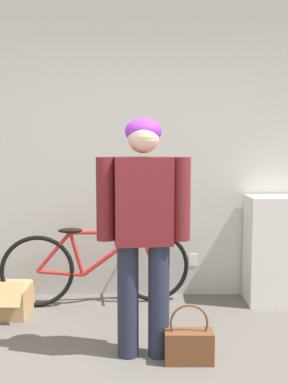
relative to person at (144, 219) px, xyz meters
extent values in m
cube|color=silver|center=(-0.06, 1.31, 0.33)|extent=(8.00, 0.06, 2.60)
cube|color=white|center=(0.49, 1.28, -0.62)|extent=(0.08, 0.01, 0.12)
cylinder|color=#23283D|center=(-0.11, 0.00, -0.57)|extent=(0.15, 0.15, 0.79)
cylinder|color=#23283D|center=(0.11, 0.00, -0.57)|extent=(0.15, 0.15, 0.79)
cube|color=maroon|center=(0.00, 0.00, 0.12)|extent=(0.41, 0.25, 0.59)
cylinder|color=maroon|center=(-0.26, 0.00, 0.14)|extent=(0.13, 0.13, 0.56)
cylinder|color=maroon|center=(0.26, 0.00, 0.14)|extent=(0.13, 0.13, 0.56)
sphere|color=beige|center=(0.00, 0.00, 0.55)|extent=(0.21, 0.21, 0.21)
ellipsoid|color=purple|center=(0.00, 0.01, 0.59)|extent=(0.25, 0.23, 0.18)
torus|color=black|center=(-0.96, 0.94, -0.64)|extent=(0.66, 0.14, 0.66)
torus|color=black|center=(0.10, 1.10, -0.64)|extent=(0.66, 0.14, 0.66)
cylinder|color=red|center=(-0.76, 0.97, -0.66)|extent=(0.41, 0.09, 0.08)
cylinder|color=red|center=(-0.81, 0.96, -0.46)|extent=(0.33, 0.08, 0.37)
cylinder|color=red|center=(-0.61, 0.99, -0.49)|extent=(0.14, 0.05, 0.41)
cylinder|color=red|center=(-0.29, 1.04, -0.50)|extent=(0.56, 0.12, 0.41)
cylinder|color=red|center=(-0.34, 1.03, -0.30)|extent=(0.64, 0.13, 0.05)
cylinder|color=red|center=(0.04, 1.09, -0.47)|extent=(0.16, 0.06, 0.34)
cylinder|color=red|center=(-0.01, 1.08, -0.28)|extent=(0.07, 0.04, 0.08)
cylinder|color=red|center=(0.01, 1.08, -0.25)|extent=(0.09, 0.46, 0.02)
ellipsoid|color=black|center=(-0.66, 0.98, -0.27)|extent=(0.23, 0.11, 0.05)
cube|color=brown|center=(0.31, -0.10, -0.86)|extent=(0.33, 0.14, 0.22)
torus|color=brown|center=(0.31, -0.10, -0.69)|extent=(0.26, 0.02, 0.26)
cube|color=tan|center=(-1.21, 0.77, -0.84)|extent=(0.44, 0.40, 0.25)
camera|label=1|loc=(0.00, -3.01, 0.50)|focal=42.00mm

